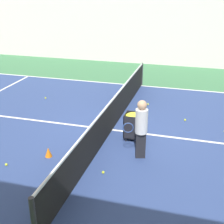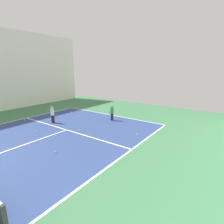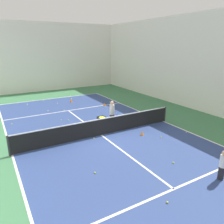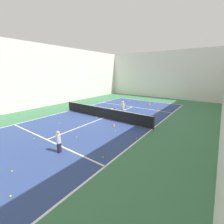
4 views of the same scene
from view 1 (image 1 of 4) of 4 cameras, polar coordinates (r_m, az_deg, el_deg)
ground_plane at (r=10.01m, az=0.00°, el=-3.29°), size 33.53×33.53×0.00m
court_playing_area at (r=10.01m, az=0.00°, el=-3.29°), size 9.70×21.08×0.00m
line_sideline_left at (r=14.42m, az=5.31°, el=4.81°), size 0.10×21.08×0.00m
line_centre_service at (r=10.01m, az=0.00°, el=-3.27°), size 0.10×11.59×0.00m
tennis_net at (r=9.79m, az=0.00°, el=-0.46°), size 10.00×0.10×1.04m
coach_at_net at (r=8.13m, az=5.34°, el=-2.49°), size 0.40×0.66×1.63m
ball_cart at (r=9.20m, az=3.96°, el=-1.76°), size 0.47×0.51×0.85m
training_cone_2 at (r=8.65m, az=-11.55°, el=-7.20°), size 0.19×0.19×0.27m
tennis_ball_0 at (r=10.60m, az=-0.44°, el=-1.56°), size 0.07×0.07×0.07m
tennis_ball_7 at (r=10.93m, az=13.21°, el=-1.42°), size 0.07×0.07×0.07m
tennis_ball_9 at (r=8.58m, az=-18.78°, el=-9.08°), size 0.07×0.07×0.07m
tennis_ball_10 at (r=7.83m, az=-1.63°, el=-10.96°), size 0.07×0.07×0.07m
tennis_ball_13 at (r=12.12m, az=6.60°, el=1.44°), size 0.07×0.07×0.07m
tennis_ball_15 at (r=12.98m, az=-12.05°, el=2.53°), size 0.07×0.07×0.07m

